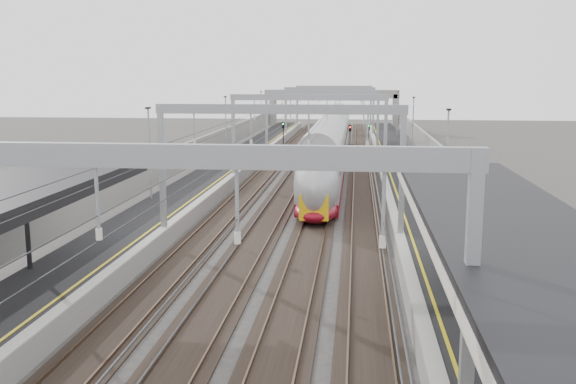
% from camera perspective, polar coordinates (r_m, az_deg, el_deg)
% --- Properties ---
extents(platform_left, '(4.00, 120.00, 1.00)m').
position_cam_1_polar(platform_left, '(57.68, -5.92, 1.66)').
color(platform_left, black).
rests_on(platform_left, ground).
extents(platform_right, '(4.00, 120.00, 1.00)m').
position_cam_1_polar(platform_right, '(56.58, 10.15, 1.39)').
color(platform_right, black).
rests_on(platform_right, ground).
extents(tracks, '(11.40, 140.00, 0.20)m').
position_cam_1_polar(tracks, '(56.64, 2.04, 1.09)').
color(tracks, black).
rests_on(tracks, ground).
extents(overhead_line, '(13.00, 140.00, 6.60)m').
position_cam_1_polar(overhead_line, '(62.60, 2.51, 7.56)').
color(overhead_line, '#909298').
rests_on(overhead_line, platform_left).
extents(canopy_right, '(4.40, 30.00, 4.24)m').
position_cam_1_polar(canopy_right, '(14.89, 21.95, -5.62)').
color(canopy_right, black).
rests_on(canopy_right, platform_right).
extents(overbridge, '(22.00, 2.20, 6.90)m').
position_cam_1_polar(overbridge, '(110.93, 4.10, 8.23)').
color(overbridge, gray).
rests_on(overbridge, ground).
extents(wall_left, '(0.30, 120.00, 3.20)m').
position_cam_1_polar(wall_left, '(58.28, -9.02, 2.77)').
color(wall_left, gray).
rests_on(wall_left, ground).
extents(wall_right, '(0.30, 120.00, 3.20)m').
position_cam_1_polar(wall_right, '(56.75, 13.41, 2.42)').
color(wall_right, gray).
rests_on(wall_right, ground).
extents(train, '(2.81, 51.29, 4.45)m').
position_cam_1_polar(train, '(61.37, 3.79, 3.78)').
color(train, maroon).
rests_on(train, ground).
extents(bench, '(1.04, 2.07, 1.03)m').
position_cam_1_polar(bench, '(25.47, 15.88, -6.96)').
color(bench, black).
rests_on(bench, platform_right).
extents(signal_green, '(0.32, 0.32, 3.48)m').
position_cam_1_polar(signal_green, '(80.78, -0.42, 5.50)').
color(signal_green, black).
rests_on(signal_green, ground).
extents(signal_red_near, '(0.32, 0.32, 3.48)m').
position_cam_1_polar(signal_red_near, '(75.83, 5.54, 5.15)').
color(signal_red_near, black).
rests_on(signal_red_near, ground).
extents(signal_red_far, '(0.32, 0.32, 3.48)m').
position_cam_1_polar(signal_red_far, '(78.42, 7.17, 5.28)').
color(signal_red_far, black).
rests_on(signal_red_far, ground).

